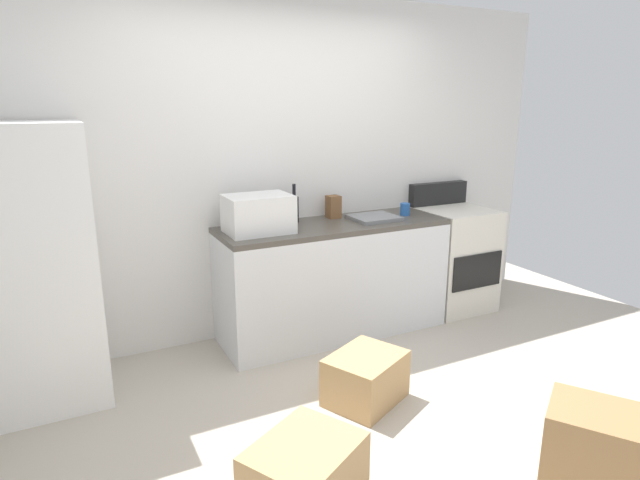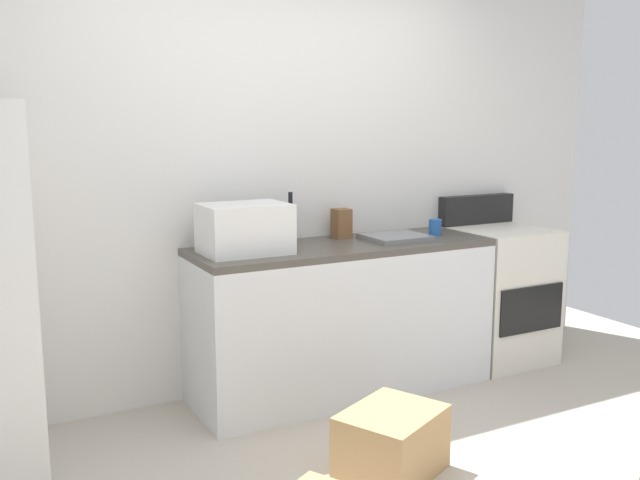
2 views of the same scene
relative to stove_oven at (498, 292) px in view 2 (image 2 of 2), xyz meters
name	(u,v)px [view 2 (image 2 of 2)]	position (x,y,z in m)	size (l,w,h in m)	color
wall_back	(271,173)	(-1.52, 0.34, 0.83)	(5.00, 0.10, 2.60)	silver
kitchen_counter	(342,318)	(-1.22, -0.01, -0.02)	(1.80, 0.60, 0.90)	silver
stove_oven	(498,292)	(0.00, 0.00, 0.00)	(0.60, 0.61, 1.10)	silver
microwave	(245,229)	(-1.84, -0.01, 0.57)	(0.46, 0.34, 0.27)	white
sink_basin	(395,237)	(-0.87, -0.03, 0.45)	(0.36, 0.32, 0.03)	slate
wine_bottle	(291,224)	(-1.47, 0.17, 0.54)	(0.07, 0.07, 0.30)	black
coffee_mug	(435,227)	(-0.55, 0.00, 0.48)	(0.08, 0.08, 0.10)	#2659A5
knife_block	(341,223)	(-1.13, 0.17, 0.52)	(0.10, 0.10, 0.18)	brown
cardboard_box_medium	(392,442)	(-1.53, -1.00, -0.31)	(0.46, 0.37, 0.30)	tan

